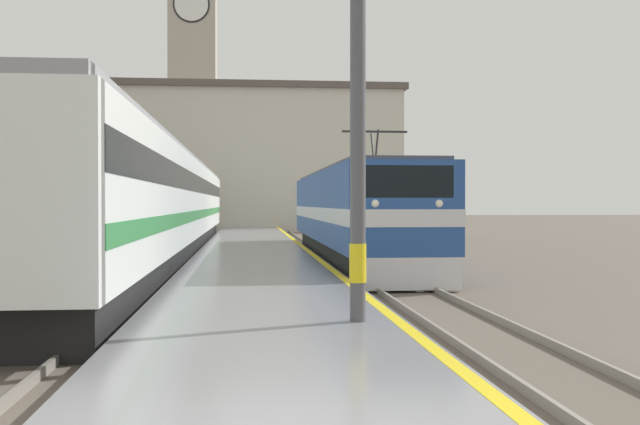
% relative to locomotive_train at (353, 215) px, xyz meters
% --- Properties ---
extents(ground_plane, '(200.00, 200.00, 0.00)m').
position_rel_locomotive_train_xyz_m(ground_plane, '(-3.60, 8.11, -1.79)').
color(ground_plane, '#60564C').
extents(platform, '(4.32, 140.00, 0.42)m').
position_rel_locomotive_train_xyz_m(platform, '(-3.60, 3.11, -1.59)').
color(platform, gray).
rests_on(platform, ground).
extents(rail_track_near, '(2.83, 140.00, 0.16)m').
position_rel_locomotive_train_xyz_m(rail_track_near, '(0.00, 3.11, -1.76)').
color(rail_track_near, '#60564C').
rests_on(rail_track_near, ground).
extents(rail_track_far, '(2.83, 140.00, 0.16)m').
position_rel_locomotive_train_xyz_m(rail_track_far, '(-7.23, 3.11, -1.76)').
color(rail_track_far, '#60564C').
rests_on(rail_track_far, ground).
extents(locomotive_train, '(2.92, 19.01, 4.47)m').
position_rel_locomotive_train_xyz_m(locomotive_train, '(0.00, 0.00, 0.00)').
color(locomotive_train, black).
rests_on(locomotive_train, ground).
extents(passenger_train, '(2.92, 42.95, 4.06)m').
position_rel_locomotive_train_xyz_m(passenger_train, '(-7.23, 3.69, 0.39)').
color(passenger_train, black).
rests_on(passenger_train, ground).
extents(catenary_mast, '(2.52, 0.26, 8.24)m').
position_rel_locomotive_train_xyz_m(catenary_mast, '(-2.13, -16.04, 2.75)').
color(catenary_mast, '#4C4C51').
rests_on(catenary_mast, platform).
extents(clock_tower, '(5.39, 5.39, 27.21)m').
position_rel_locomotive_train_xyz_m(clock_tower, '(-8.90, 43.71, 12.69)').
color(clock_tower, '#ADA393').
rests_on(clock_tower, ground).
extents(station_building, '(27.81, 8.44, 11.58)m').
position_rel_locomotive_train_xyz_m(station_building, '(-5.34, 33.65, 4.02)').
color(station_building, beige).
rests_on(station_building, ground).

